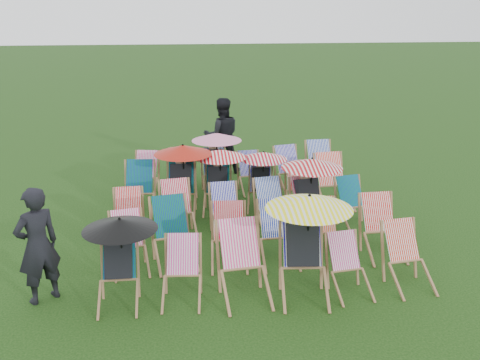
{
  "coord_description": "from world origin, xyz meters",
  "views": [
    {
      "loc": [
        -1.21,
        -8.9,
        3.96
      ],
      "look_at": [
        -0.08,
        0.36,
        0.9
      ],
      "focal_mm": 40.0,
      "sensor_mm": 36.0,
      "label": 1
    }
  ],
  "objects": [
    {
      "name": "deckchair_20",
      "position": [
        -0.42,
        1.21,
        0.66
      ],
      "size": [
        1.05,
        1.11,
        1.24
      ],
      "rotation": [
        0.0,
        0.0,
        -0.14
      ],
      "color": "olive",
      "rests_on": "ground"
    },
    {
      "name": "deckchair_27",
      "position": [
        0.41,
        2.28,
        0.42
      ],
      "size": [
        0.64,
        0.84,
        0.85
      ],
      "rotation": [
        0.0,
        0.0,
        0.11
      ],
      "color": "olive",
      "rests_on": "ground"
    },
    {
      "name": "deckchair_3",
      "position": [
        0.52,
        -2.24,
        0.77
      ],
      "size": [
        1.23,
        1.3,
        1.46
      ],
      "rotation": [
        0.0,
        0.0,
        -0.1
      ],
      "color": "olive",
      "rests_on": "ground"
    },
    {
      "name": "deckchair_11",
      "position": [
        2.1,
        -1.16,
        0.48
      ],
      "size": [
        0.66,
        0.9,
        0.96
      ],
      "rotation": [
        0.0,
        0.0,
        0.02
      ],
      "color": "olive",
      "rests_on": "ground"
    },
    {
      "name": "deckchair_5",
      "position": [
        2.1,
        -2.19,
        0.45
      ],
      "size": [
        0.69,
        0.9,
        0.91
      ],
      "rotation": [
        0.0,
        0.0,
        0.11
      ],
      "color": "olive",
      "rests_on": "ground"
    },
    {
      "name": "deckchair_18",
      "position": [
        -2.01,
        1.19,
        0.5
      ],
      "size": [
        0.75,
        0.98,
        1.0
      ],
      "rotation": [
        0.0,
        0.0,
        -0.09
      ],
      "color": "olive",
      "rests_on": "ground"
    },
    {
      "name": "deckchair_23",
      "position": [
        1.96,
        1.18,
        0.52
      ],
      "size": [
        0.76,
        1.0,
        1.03
      ],
      "rotation": [
        0.0,
        0.0,
        0.08
      ],
      "color": "olive",
      "rests_on": "ground"
    },
    {
      "name": "ground",
      "position": [
        0.0,
        0.0,
        0.0
      ],
      "size": [
        100.0,
        100.0,
        0.0
      ],
      "primitive_type": "plane",
      "color": "black",
      "rests_on": "ground"
    },
    {
      "name": "deckchair_7",
      "position": [
        -1.32,
        -1.02,
        0.5
      ],
      "size": [
        0.82,
        1.03,
        1.01
      ],
      "rotation": [
        0.0,
        0.0,
        0.18
      ],
      "color": "olive",
      "rests_on": "ground"
    },
    {
      "name": "deckchair_1",
      "position": [
        -1.21,
        -2.2,
        0.43
      ],
      "size": [
        0.64,
        0.84,
        0.85
      ],
      "rotation": [
        0.0,
        0.0,
        -0.1
      ],
      "color": "olive",
      "rests_on": "ground"
    },
    {
      "name": "deckchair_24",
      "position": [
        -1.94,
        2.38,
        0.44
      ],
      "size": [
        0.73,
        0.91,
        0.89
      ],
      "rotation": [
        0.0,
        0.0,
        -0.19
      ],
      "color": "olive",
      "rests_on": "ground"
    },
    {
      "name": "deckchair_14",
      "position": [
        -0.37,
        0.03,
        0.43
      ],
      "size": [
        0.63,
        0.84,
        0.87
      ],
      "rotation": [
        0.0,
        0.0,
        0.07
      ],
      "color": "olive",
      "rests_on": "ground"
    },
    {
      "name": "deckchair_25",
      "position": [
        -1.11,
        2.39,
        0.47
      ],
      "size": [
        0.63,
        0.87,
        0.93
      ],
      "rotation": [
        0.0,
        0.0,
        0.02
      ],
      "color": "olive",
      "rests_on": "ground"
    },
    {
      "name": "deckchair_26",
      "position": [
        -0.38,
        2.39,
        0.69
      ],
      "size": [
        1.1,
        1.15,
        1.3
      ],
      "rotation": [
        0.0,
        0.0,
        0.05
      ],
      "color": "olive",
      "rests_on": "ground"
    },
    {
      "name": "deckchair_28",
      "position": [
        1.31,
        2.29,
        0.47
      ],
      "size": [
        0.78,
        0.97,
        0.94
      ],
      "rotation": [
        0.0,
        0.0,
        0.21
      ],
      "color": "olive",
      "rests_on": "ground"
    },
    {
      "name": "deckchair_8",
      "position": [
        -0.44,
        -1.16,
        0.46
      ],
      "size": [
        0.67,
        0.89,
        0.92
      ],
      "rotation": [
        0.0,
        0.0,
        -0.08
      ],
      "color": "olive",
      "rests_on": "ground"
    },
    {
      "name": "deckchair_4",
      "position": [
        1.17,
        -2.29,
        0.41
      ],
      "size": [
        0.63,
        0.81,
        0.81
      ],
      "rotation": [
        0.0,
        0.0,
        0.13
      ],
      "color": "olive",
      "rests_on": "ground"
    },
    {
      "name": "deckchair_21",
      "position": [
        0.46,
        1.26,
        0.61
      ],
      "size": [
        0.97,
        1.03,
        1.15
      ],
      "rotation": [
        0.0,
        0.0,
        -0.18
      ],
      "color": "olive",
      "rests_on": "ground"
    },
    {
      "name": "deckchair_2",
      "position": [
        -0.34,
        -2.23,
        0.52
      ],
      "size": [
        0.78,
        1.02,
        1.03
      ],
      "rotation": [
        0.0,
        0.0,
        0.11
      ],
      "color": "olive",
      "rests_on": "ground"
    },
    {
      "name": "deckchair_16",
      "position": [
        1.18,
        0.03,
        0.7
      ],
      "size": [
        1.12,
        1.21,
        1.33
      ],
      "rotation": [
        0.0,
        0.0,
        0.18
      ],
      "color": "olive",
      "rests_on": "ground"
    },
    {
      "name": "deckchair_15",
      "position": [
        0.5,
        0.1,
        0.45
      ],
      "size": [
        0.71,
        0.9,
        0.9
      ],
      "rotation": [
        0.0,
        0.0,
        0.14
      ],
      "color": "olive",
      "rests_on": "ground"
    },
    {
      "name": "deckchair_22",
      "position": [
        1.24,
        1.23,
        0.42
      ],
      "size": [
        0.61,
        0.81,
        0.84
      ],
      "rotation": [
        0.0,
        0.0,
        -0.07
      ],
      "color": "olive",
      "rests_on": "ground"
    },
    {
      "name": "deckchair_0",
      "position": [
        -2.06,
        -2.16,
        0.64
      ],
      "size": [
        1.03,
        1.06,
        1.22
      ],
      "rotation": [
        0.0,
        0.0,
        -0.01
      ],
      "color": "olive",
      "rests_on": "ground"
    },
    {
      "name": "deckchair_12",
      "position": [
        -2.1,
        -0.04,
        0.43
      ],
      "size": [
        0.6,
        0.82,
        0.86
      ],
      "rotation": [
        0.0,
        0.0,
        0.04
      ],
      "color": "olive",
      "rests_on": "ground"
    },
    {
      "name": "deckchair_19",
      "position": [
        -1.15,
        1.19,
        0.72
      ],
      "size": [
        1.14,
        1.21,
        1.36
      ],
      "rotation": [
        0.0,
        0.0,
        -0.09
      ],
      "color": "olive",
      "rests_on": "ground"
    },
    {
      "name": "deckchair_17",
      "position": [
        2.05,
        0.07,
        0.44
      ],
      "size": [
        0.72,
        0.9,
        0.88
      ],
      "rotation": [
        0.0,
        0.0,
        0.18
      ],
      "color": "olive",
      "rests_on": "ground"
    },
    {
      "name": "deckchair_10",
      "position": [
        1.15,
        -1.03,
        0.44
      ],
      "size": [
        0.59,
        0.82,
        0.89
      ],
      "rotation": [
        0.0,
        0.0,
        0.0
      ],
      "color": "olive",
      "rests_on": "ground"
    },
    {
      "name": "deckchair_13",
      "position": [
        -1.23,
        0.07,
        0.47
      ],
      "size": [
        0.74,
        0.94,
        0.94
      ],
      "rotation": [
        0.0,
        0.0,
        0.15
      ],
      "color": "olive",
      "rests_on": "ground"
    },
    {
      "name": "deckchair_29",
      "position": [
        2.05,
        2.4,
        0.5
      ],
      "size": [
        0.69,
        0.94,
        1.0
      ],
      "rotation": [
        0.0,
        0.0,
        0.03
      ],
      "color": "olive",
      "rests_on": "ground"
    },
    {
      "name": "person_rear",
      "position": [
        -0.11,
        3.79,
        0.93
      ],
      "size": [
        0.95,
        0.76,
        1.86
      ],
      "primitive_type": "imported",
      "rotation": [
        0.0,
        0.0,
        3.21
      ],
      "color": "black",
      "rests_on": "ground"
    },
    {
      "name": "deckchair_6",
      "position": [
        -2.01,
        -1.17,
        0.43
      ],
      "size": [
        0.7,
        0.88,
        0.87
      ],
      "rotation": [
        0.0,
        0.0,
        0.17
      ],
      "color": "olive",
      "rests_on": "ground"
    },
    {
      "name": "person_left",
      "position": [
        -3.15,
        -1.97,
        0.84
      ],
      "size": [
        0.73,
        0.69,
        1.68
      ],
      "primitive_type": "imported",
      "rotation": [
        0.0,
        0.0,
        3.8
      ],
      "color": "black",
      "rests_on": "ground"
    },
    {
      "name": "deckchair_9",
      "position": [
        0.35,
        -1.18,
        0.47
      ],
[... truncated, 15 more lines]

